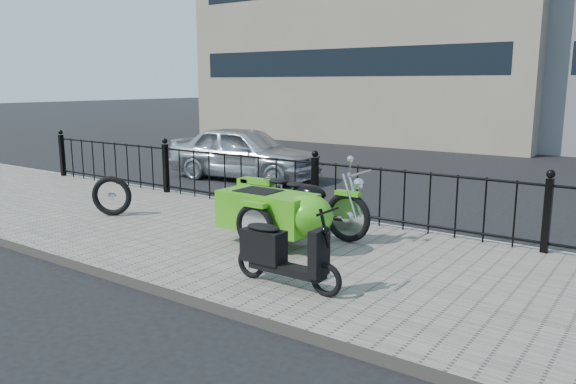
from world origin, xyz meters
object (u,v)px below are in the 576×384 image
Objects in this scene: scooter at (280,253)px; sedan_car at (245,153)px; motorcycle_sidecar at (284,210)px; spare_tire at (112,196)px.

scooter is 0.36× the size of sedan_car.
spare_tire is (-3.28, -0.26, -0.15)m from motorcycle_sidecar.
spare_tire is (-4.14, 1.01, -0.02)m from scooter.
motorcycle_sidecar reaches higher than scooter.
scooter is 4.26m from spare_tire.
sedan_car reaches higher than spare_tire.
scooter reaches higher than spare_tire.
spare_tire is 0.18× the size of sedan_car.
spare_tire is at bearing -174.80° from sedan_car.
motorcycle_sidecar is at bearing -142.02° from sedan_car.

